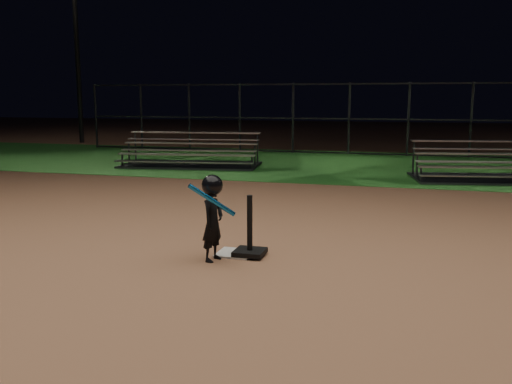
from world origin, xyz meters
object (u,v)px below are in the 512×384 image
home_plate (235,253)px  child_batter (213,215)px  batting_tee (250,244)px  bleacher_right (494,173)px  bleacher_left (191,159)px  light_pole_left (75,27)px

home_plate → child_batter: 0.68m
child_batter → batting_tee: bearing=-40.4°
batting_tee → child_batter: child_batter is taller
child_batter → bleacher_right: child_batter is taller
child_batter → bleacher_left: 9.56m
child_batter → bleacher_right: 9.17m
home_plate → bleacher_left: (-4.07, 8.39, 0.19)m
batting_tee → bleacher_right: bleacher_right is taller
home_plate → child_batter: size_ratio=0.42×
bleacher_left → light_pole_left: bearing=133.1°
child_batter → bleacher_left: child_batter is taller
child_batter → bleacher_right: (4.27, 8.11, -0.38)m
home_plate → light_pole_left: 19.79m
child_batter → bleacher_right: bearing=-16.4°
bleacher_right → light_pole_left: (-16.10, 7.17, 4.75)m
child_batter → bleacher_right: size_ratio=0.26×
child_batter → light_pole_left: 19.81m
child_batter → light_pole_left: light_pole_left is taller
bleacher_left → light_pole_left: 11.33m
home_plate → batting_tee: (0.21, -0.04, 0.15)m
home_plate → light_pole_left: (-12.00, 14.94, 4.93)m
bleacher_left → light_pole_left: (-7.93, 6.56, 4.75)m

